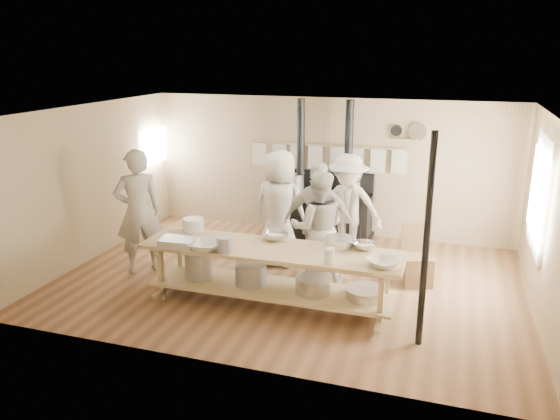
{
  "coord_description": "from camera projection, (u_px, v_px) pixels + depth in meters",
  "views": [
    {
      "loc": [
        2.26,
        -7.51,
        3.44
      ],
      "look_at": [
        -0.22,
        0.2,
        1.06
      ],
      "focal_mm": 35.0,
      "sensor_mm": 36.0,
      "label": 1
    }
  ],
  "objects": [
    {
      "name": "bowl_white_b",
      "position": [
        384.0,
        263.0,
        6.78
      ],
      "size": [
        0.57,
        0.57,
        0.1
      ],
      "primitive_type": "imported",
      "rotation": [
        0.0,
        0.0,
        2.47
      ],
      "color": "white",
      "rests_on": "prep_table"
    },
    {
      "name": "pitcher",
      "position": [
        329.0,
        256.0,
        6.84
      ],
      "size": [
        0.17,
        0.17,
        0.21
      ],
      "primitive_type": "cylinder",
      "rotation": [
        0.0,
        0.0,
        -0.39
      ],
      "color": "white",
      "rests_on": "prep_table"
    },
    {
      "name": "cook_right",
      "position": [
        319.0,
        222.0,
        8.27
      ],
      "size": [
        1.1,
        0.48,
        1.86
      ],
      "primitive_type": "imported",
      "rotation": [
        0.0,
        0.0,
        3.11
      ],
      "color": "beige",
      "rests_on": "ground"
    },
    {
      "name": "bowl_steel_b",
      "position": [
        364.0,
        246.0,
        7.36
      ],
      "size": [
        0.32,
        0.32,
        0.1
      ],
      "primitive_type": "imported",
      "rotation": [
        0.0,
        0.0,
        3.19
      ],
      "color": "silver",
      "rests_on": "prep_table"
    },
    {
      "name": "back_wall_shelf",
      "position": [
        408.0,
        134.0,
        9.72
      ],
      "size": [
        0.63,
        0.14,
        0.32
      ],
      "color": "tan",
      "rests_on": "ground"
    },
    {
      "name": "bowl_steel_a",
      "position": [
        275.0,
        236.0,
        7.73
      ],
      "size": [
        0.46,
        0.46,
        0.11
      ],
      "primitive_type": "imported",
      "rotation": [
        0.0,
        0.0,
        1.19
      ],
      "color": "silver",
      "rests_on": "prep_table"
    },
    {
      "name": "window_right",
      "position": [
        541.0,
        195.0,
        7.6
      ],
      "size": [
        0.09,
        1.5,
        1.65
      ],
      "color": "beige",
      "rests_on": "ground"
    },
    {
      "name": "room_shell",
      "position": [
        290.0,
        178.0,
        8.03
      ],
      "size": [
        7.0,
        7.0,
        7.0
      ],
      "color": "tan",
      "rests_on": "ground"
    },
    {
      "name": "ground",
      "position": [
        290.0,
        280.0,
        8.49
      ],
      "size": [
        7.0,
        7.0,
        0.0
      ],
      "primitive_type": "plane",
      "color": "brown",
      "rests_on": "ground"
    },
    {
      "name": "stove",
      "position": [
        322.0,
        211.0,
        10.28
      ],
      "size": [
        1.9,
        0.75,
        2.6
      ],
      "color": "black",
      "rests_on": "ground"
    },
    {
      "name": "bowl_white_a",
      "position": [
        205.0,
        246.0,
        7.36
      ],
      "size": [
        0.45,
        0.45,
        0.11
      ],
      "primitive_type": "imported",
      "rotation": [
        0.0,
        0.0,
        0.04
      ],
      "color": "white",
      "rests_on": "prep_table"
    },
    {
      "name": "mixing_bowl_large",
      "position": [
        339.0,
        242.0,
        7.46
      ],
      "size": [
        0.42,
        0.42,
        0.13
      ],
      "primitive_type": "cylinder",
      "rotation": [
        0.0,
        0.0,
        -0.03
      ],
      "color": "silver",
      "rests_on": "prep_table"
    },
    {
      "name": "towel_rail",
      "position": [
        327.0,
        154.0,
        10.25
      ],
      "size": [
        3.0,
        0.04,
        0.47
      ],
      "color": "tan",
      "rests_on": "ground"
    },
    {
      "name": "cook_left",
      "position": [
        318.0,
        228.0,
        8.17
      ],
      "size": [
        1.0,
        0.86,
        1.75
      ],
      "primitive_type": "imported",
      "rotation": [
        0.0,
        0.0,
        3.41
      ],
      "color": "beige",
      "rests_on": "ground"
    },
    {
      "name": "bucket_galv",
      "position": [
        225.0,
        244.0,
        7.25
      ],
      "size": [
        0.26,
        0.26,
        0.21
      ],
      "primitive_type": "cylinder",
      "rotation": [
        0.0,
        0.0,
        0.11
      ],
      "color": "gray",
      "rests_on": "prep_table"
    },
    {
      "name": "deep_bowl_enamel",
      "position": [
        193.0,
        225.0,
        8.09
      ],
      "size": [
        0.39,
        0.39,
        0.19
      ],
      "primitive_type": "cylinder",
      "rotation": [
        0.0,
        0.0,
        -0.32
      ],
      "color": "white",
      "rests_on": "prep_table"
    },
    {
      "name": "prep_table",
      "position": [
        270.0,
        270.0,
        7.53
      ],
      "size": [
        3.6,
        0.9,
        0.85
      ],
      "color": "tan",
      "rests_on": "ground"
    },
    {
      "name": "cook_center",
      "position": [
        280.0,
        209.0,
        8.85
      ],
      "size": [
        1.02,
        0.74,
        1.92
      ],
      "primitive_type": "imported",
      "rotation": [
        0.0,
        0.0,
        2.99
      ],
      "color": "beige",
      "rests_on": "ground"
    },
    {
      "name": "cook_far_left",
      "position": [
        138.0,
        211.0,
        8.58
      ],
      "size": [
        0.86,
        0.84,
        2.0
      ],
      "primitive_type": "imported",
      "rotation": [
        0.0,
        0.0,
        3.86
      ],
      "color": "beige",
      "rests_on": "ground"
    },
    {
      "name": "support_post",
      "position": [
        426.0,
        243.0,
        6.29
      ],
      "size": [
        0.08,
        0.08,
        2.6
      ],
      "primitive_type": "cylinder",
      "color": "black",
      "rests_on": "ground"
    },
    {
      "name": "left_opening",
      "position": [
        154.0,
        146.0,
        10.88
      ],
      "size": [
        0.0,
        0.9,
        0.9
      ],
      "color": "white",
      "rests_on": "ground"
    },
    {
      "name": "cook_by_window",
      "position": [
        347.0,
        208.0,
        9.11
      ],
      "size": [
        1.18,
        0.69,
        1.82
      ],
      "primitive_type": "imported",
      "rotation": [
        0.0,
        0.0,
        -0.01
      ],
      "color": "beige",
      "rests_on": "ground"
    },
    {
      "name": "chair",
      "position": [
        416.0,
        267.0,
        8.29
      ],
      "size": [
        0.54,
        0.54,
        0.91
      ],
      "rotation": [
        0.0,
        0.0,
        0.33
      ],
      "color": "brown",
      "rests_on": "ground"
    },
    {
      "name": "roasting_pan",
      "position": [
        178.0,
        242.0,
        7.48
      ],
      "size": [
        0.51,
        0.36,
        0.11
      ],
      "primitive_type": "cube",
      "rotation": [
        0.0,
        0.0,
        0.07
      ],
      "color": "#B2B2B7",
      "rests_on": "prep_table"
    }
  ]
}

